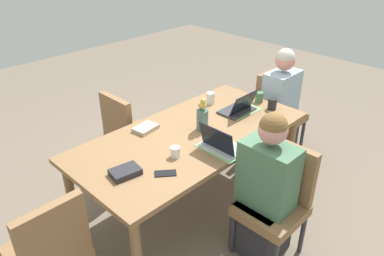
% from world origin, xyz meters
% --- Properties ---
extents(ground_plane, '(10.00, 10.00, 0.00)m').
position_xyz_m(ground_plane, '(0.00, 0.00, 0.00)').
color(ground_plane, '#756656').
extents(dining_table, '(2.02, 0.98, 0.75)m').
position_xyz_m(dining_table, '(0.00, 0.00, 0.68)').
color(dining_table, olive).
rests_on(dining_table, ground_plane).
extents(chair_near_left_near, '(0.44, 0.44, 0.90)m').
position_xyz_m(chair_near_left_near, '(0.08, -0.80, 0.50)').
color(chair_near_left_near, olive).
rests_on(chair_near_left_near, ground_plane).
extents(person_near_left_near, '(0.36, 0.40, 1.19)m').
position_xyz_m(person_near_left_near, '(0.01, -0.74, 0.53)').
color(person_near_left_near, '#2D2D33').
rests_on(person_near_left_near, ground_plane).
extents(chair_head_right_left_mid, '(0.44, 0.44, 0.90)m').
position_xyz_m(chair_head_right_left_mid, '(1.37, 0.05, 0.50)').
color(chair_head_right_left_mid, olive).
rests_on(chair_head_right_left_mid, ground_plane).
extents(person_head_right_left_mid, '(0.40, 0.36, 1.19)m').
position_xyz_m(person_head_right_left_mid, '(1.31, -0.02, 0.53)').
color(person_head_right_left_mid, '#2D2D33').
rests_on(person_head_right_left_mid, ground_plane).
extents(chair_far_left_far, '(0.44, 0.44, 0.90)m').
position_xyz_m(chair_far_left_far, '(-0.09, 0.78, 0.50)').
color(chair_far_left_far, olive).
rests_on(chair_far_left_far, ground_plane).
extents(chair_head_left_right_near, '(0.44, 0.44, 0.90)m').
position_xyz_m(chair_head_left_right_near, '(-1.33, -0.07, 0.50)').
color(chair_head_left_right_near, olive).
rests_on(chair_head_left_right_near, ground_plane).
extents(flower_vase, '(0.10, 0.10, 0.29)m').
position_xyz_m(flower_vase, '(0.11, -0.01, 0.88)').
color(flower_vase, '#4C6B60').
rests_on(flower_vase, dining_table).
extents(placemat_near_left_near, '(0.27, 0.37, 0.00)m').
position_xyz_m(placemat_near_left_near, '(0.00, -0.33, 0.76)').
color(placemat_near_left_near, '#7FAD70').
rests_on(placemat_near_left_near, dining_table).
extents(placemat_head_right_left_mid, '(0.38, 0.28, 0.00)m').
position_xyz_m(placemat_head_right_left_mid, '(0.62, -0.01, 0.76)').
color(placemat_head_right_left_mid, '#7FAD70').
rests_on(placemat_head_right_left_mid, dining_table).
extents(laptop_near_left_near, '(0.22, 0.32, 0.21)m').
position_xyz_m(laptop_near_left_near, '(-0.02, -0.34, 0.80)').
color(laptop_near_left_near, silver).
rests_on(laptop_near_left_near, dining_table).
extents(laptop_head_right_left_mid, '(0.32, 0.22, 0.20)m').
position_xyz_m(laptop_head_right_left_mid, '(0.58, -0.03, 0.80)').
color(laptop_head_right_left_mid, '#38383D').
rests_on(laptop_head_right_left_mid, dining_table).
extents(coffee_mug_near_left, '(0.08, 0.08, 0.10)m').
position_xyz_m(coffee_mug_near_left, '(0.90, -0.03, 0.80)').
color(coffee_mug_near_left, '#47704C').
rests_on(coffee_mug_near_left, dining_table).
extents(coffee_mug_near_right, '(0.08, 0.08, 0.11)m').
position_xyz_m(coffee_mug_near_right, '(0.55, 0.29, 0.81)').
color(coffee_mug_near_right, white).
rests_on(coffee_mug_near_right, dining_table).
extents(coffee_mug_centre_left, '(0.08, 0.08, 0.10)m').
position_xyz_m(coffee_mug_centre_left, '(0.86, -0.21, 0.81)').
color(coffee_mug_centre_left, '#232328').
rests_on(coffee_mug_centre_left, dining_table).
extents(coffee_mug_centre_right, '(0.07, 0.07, 0.08)m').
position_xyz_m(coffee_mug_centre_right, '(-0.34, -0.16, 0.79)').
color(coffee_mug_centre_right, white).
rests_on(coffee_mug_centre_right, dining_table).
extents(book_red_cover, '(0.22, 0.17, 0.04)m').
position_xyz_m(book_red_cover, '(-0.73, -0.08, 0.78)').
color(book_red_cover, '#28282D').
rests_on(book_red_cover, dining_table).
extents(book_blue_cover, '(0.22, 0.16, 0.03)m').
position_xyz_m(book_blue_cover, '(-0.23, 0.32, 0.77)').
color(book_blue_cover, '#B2A38E').
rests_on(book_blue_cover, dining_table).
extents(phone_black, '(0.16, 0.15, 0.01)m').
position_xyz_m(phone_black, '(-0.53, -0.27, 0.76)').
color(phone_black, black).
rests_on(phone_black, dining_table).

